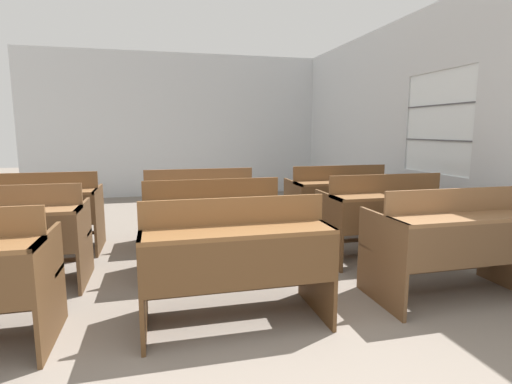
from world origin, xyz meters
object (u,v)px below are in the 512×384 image
object	(u,v)px
bench_front_right	(454,241)
bench_third_left	(37,211)
bench_front_center	(235,258)
bench_third_right	(339,198)
wastepaper_bin	(367,208)
bench_second_center	(213,223)
bench_second_right	(385,214)
bench_third_center	(200,204)
bench_second_left	(3,235)

from	to	relation	value
bench_front_right	bench_third_left	distance (m)	4.18
bench_front_center	bench_third_right	xyz separation A→B (m)	(1.81, 2.12, 0.00)
bench_front_right	wastepaper_bin	distance (m)	2.91
bench_front_center	bench_third_left	size ratio (longest dim) A/B	1.00
bench_third_left	wastepaper_bin	size ratio (longest dim) A/B	3.57
bench_second_center	bench_third_right	distance (m)	2.10
bench_second_right	wastepaper_bin	xyz separation A→B (m)	(0.77, 1.74, -0.31)
bench_third_right	wastepaper_bin	distance (m)	1.08
bench_second_center	bench_second_right	xyz separation A→B (m)	(1.83, -0.02, 0.00)
bench_third_center	bench_second_right	bearing A→B (deg)	-30.09
bench_second_center	wastepaper_bin	world-z (taller)	bench_second_center
bench_third_right	wastepaper_bin	xyz separation A→B (m)	(0.79, 0.67, -0.31)
bench_second_right	bench_third_center	size ratio (longest dim) A/B	1.00
bench_front_center	bench_second_center	xyz separation A→B (m)	(-0.01, 1.07, 0.00)
bench_third_right	bench_front_center	bearing A→B (deg)	-130.46
bench_front_right	bench_front_center	bearing A→B (deg)	-179.94
bench_front_center	wastepaper_bin	size ratio (longest dim) A/B	3.57
bench_front_center	bench_second_center	size ratio (longest dim) A/B	1.00
bench_third_right	bench_third_center	bearing A→B (deg)	-179.81
bench_second_left	bench_third_center	distance (m)	2.06
bench_third_right	bench_third_left	bearing A→B (deg)	-179.79
bench_third_right	bench_second_center	bearing A→B (deg)	-149.95
bench_front_center	bench_front_right	distance (m)	1.81
bench_second_center	bench_front_center	bearing A→B (deg)	-89.47
bench_second_right	bench_third_right	bearing A→B (deg)	90.67
bench_front_right	bench_second_center	size ratio (longest dim) A/B	1.00
bench_front_center	bench_front_right	size ratio (longest dim) A/B	1.00
bench_second_center	bench_third_center	xyz separation A→B (m)	(-0.02, 1.04, 0.00)
bench_third_center	bench_front_right	bearing A→B (deg)	-49.04
bench_front_right	bench_second_center	xyz separation A→B (m)	(-1.82, 1.07, 0.00)
bench_front_center	bench_second_right	xyz separation A→B (m)	(1.82, 1.04, 0.00)
bench_front_center	bench_second_left	distance (m)	2.09
bench_second_left	bench_second_center	world-z (taller)	same
bench_front_right	bench_third_center	distance (m)	2.79
wastepaper_bin	bench_front_center	bearing A→B (deg)	-132.93
bench_second_left	bench_second_center	bearing A→B (deg)	0.02
bench_second_right	bench_third_left	xyz separation A→B (m)	(-3.63, 1.06, 0.00)
bench_front_right	bench_second_center	distance (m)	2.11
bench_front_right	bench_second_right	world-z (taller)	same
bench_second_right	wastepaper_bin	bearing A→B (deg)	66.07
bench_second_center	bench_third_left	distance (m)	2.08
bench_third_center	bench_third_right	xyz separation A→B (m)	(1.83, 0.01, 0.00)
bench_second_right	bench_third_center	xyz separation A→B (m)	(-1.84, 1.07, 0.00)
bench_second_left	bench_third_left	bearing A→B (deg)	90.49
bench_third_center	wastepaper_bin	size ratio (longest dim) A/B	3.57
bench_front_right	wastepaper_bin	xyz separation A→B (m)	(0.79, 2.78, -0.31)
bench_third_center	bench_third_left	bearing A→B (deg)	-179.77
bench_front_right	wastepaper_bin	bearing A→B (deg)	74.24
bench_front_right	bench_third_left	size ratio (longest dim) A/B	1.00
bench_second_right	bench_third_right	distance (m)	1.07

